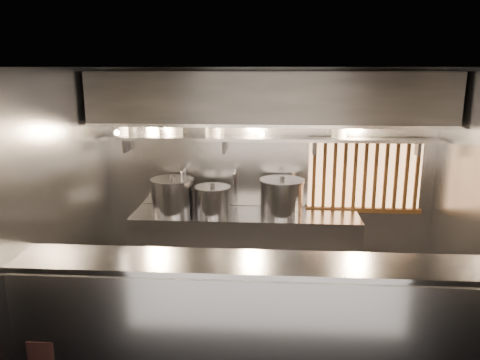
# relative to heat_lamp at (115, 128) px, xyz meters

# --- Properties ---
(floor) EXTENTS (4.50, 4.50, 0.00)m
(floor) POSITION_rel_heat_lamp_xyz_m (1.90, -0.85, -2.07)
(floor) COLOR black
(floor) RESTS_ON ground
(ceiling) EXTENTS (4.50, 4.50, 0.00)m
(ceiling) POSITION_rel_heat_lamp_xyz_m (1.90, -0.85, 0.73)
(ceiling) COLOR black
(ceiling) RESTS_ON wall_back
(wall_back) EXTENTS (4.50, 0.00, 4.50)m
(wall_back) POSITION_rel_heat_lamp_xyz_m (1.90, 0.65, -0.67)
(wall_back) COLOR gray
(wall_back) RESTS_ON floor
(wall_left) EXTENTS (0.00, 3.00, 3.00)m
(wall_left) POSITION_rel_heat_lamp_xyz_m (-0.35, -0.85, -0.67)
(wall_left) COLOR gray
(wall_left) RESTS_ON floor
(serving_counter) EXTENTS (4.50, 0.56, 1.13)m
(serving_counter) POSITION_rel_heat_lamp_xyz_m (1.90, -1.81, -1.50)
(serving_counter) COLOR #9D9DA3
(serving_counter) RESTS_ON floor
(cooking_bench) EXTENTS (3.00, 0.70, 0.90)m
(cooking_bench) POSITION_rel_heat_lamp_xyz_m (1.60, 0.28, -1.62)
(cooking_bench) COLOR #9D9DA3
(cooking_bench) RESTS_ON floor
(bowl_shelf) EXTENTS (4.40, 0.34, 0.04)m
(bowl_shelf) POSITION_rel_heat_lamp_xyz_m (1.90, 0.47, -0.19)
(bowl_shelf) COLOR #9D9DA3
(bowl_shelf) RESTS_ON wall_back
(exhaust_hood) EXTENTS (4.40, 0.81, 0.65)m
(exhaust_hood) POSITION_rel_heat_lamp_xyz_m (1.90, 0.25, 0.36)
(exhaust_hood) COLOR #2D2D30
(exhaust_hood) RESTS_ON ceiling
(wood_screen) EXTENTS (1.56, 0.09, 1.04)m
(wood_screen) POSITION_rel_heat_lamp_xyz_m (3.20, 0.60, -0.69)
(wood_screen) COLOR #FFB472
(wood_screen) RESTS_ON wall_back
(faucet_left) EXTENTS (0.04, 0.30, 0.50)m
(faucet_left) POSITION_rel_heat_lamp_xyz_m (0.75, 0.52, -0.76)
(faucet_left) COLOR silver
(faucet_left) RESTS_ON wall_back
(faucet_right) EXTENTS (0.04, 0.30, 0.50)m
(faucet_right) POSITION_rel_heat_lamp_xyz_m (1.45, 0.52, -0.76)
(faucet_right) COLOR silver
(faucet_right) RESTS_ON wall_back
(heat_lamp) EXTENTS (0.25, 0.35, 0.20)m
(heat_lamp) POSITION_rel_heat_lamp_xyz_m (0.00, 0.00, 0.00)
(heat_lamp) COLOR #9D9DA3
(heat_lamp) RESTS_ON exhaust_hood
(pendant_bulb) EXTENTS (0.09, 0.09, 0.19)m
(pendant_bulb) POSITION_rel_heat_lamp_xyz_m (1.80, 0.35, -0.11)
(pendant_bulb) COLOR #2D2D30
(pendant_bulb) RESTS_ON exhaust_hood
(stock_pot_left) EXTENTS (0.74, 0.74, 0.50)m
(stock_pot_left) POSITION_rel_heat_lamp_xyz_m (0.63, 0.30, -0.94)
(stock_pot_left) COLOR #9D9DA3
(stock_pot_left) RESTS_ON cooking_bench
(stock_pot_mid) EXTENTS (0.61, 0.61, 0.41)m
(stock_pot_mid) POSITION_rel_heat_lamp_xyz_m (1.17, 0.26, -0.98)
(stock_pot_mid) COLOR #9D9DA3
(stock_pot_mid) RESTS_ON cooking_bench
(stock_pot_right) EXTENTS (0.72, 0.72, 0.51)m
(stock_pot_right) POSITION_rel_heat_lamp_xyz_m (2.08, 0.31, -0.93)
(stock_pot_right) COLOR #9D9DA3
(stock_pot_right) RESTS_ON cooking_bench
(red_placard) EXTENTS (0.24, 0.03, 0.34)m
(red_placard) POSITION_rel_heat_lamp_xyz_m (-0.10, -2.07, -1.82)
(red_placard) COLOR red
(red_placard) RESTS_ON serving_counter
(bowl_stack_0) EXTENTS (0.21, 0.21, 0.13)m
(bowl_stack_0) POSITION_rel_heat_lamp_xyz_m (-0.08, 0.47, -0.10)
(bowl_stack_0) COLOR white
(bowl_stack_0) RESTS_ON bowl_shelf
(bowl_stack_1) EXTENTS (0.21, 0.21, 0.17)m
(bowl_stack_1) POSITION_rel_heat_lamp_xyz_m (0.35, 0.47, -0.08)
(bowl_stack_1) COLOR white
(bowl_stack_1) RESTS_ON bowl_shelf
(bowl_stack_2) EXTENTS (0.23, 0.23, 0.17)m
(bowl_stack_2) POSITION_rel_heat_lamp_xyz_m (0.65, 0.47, -0.08)
(bowl_stack_2) COLOR white
(bowl_stack_2) RESTS_ON bowl_shelf
(bowl_stack_3) EXTENTS (0.22, 0.22, 0.13)m
(bowl_stack_3) POSITION_rel_heat_lamp_xyz_m (1.16, 0.47, -0.10)
(bowl_stack_3) COLOR white
(bowl_stack_3) RESTS_ON bowl_shelf
(bowl_stack_4) EXTENTS (0.21, 0.21, 0.13)m
(bowl_stack_4) POSITION_rel_heat_lamp_xyz_m (2.81, 0.47, -0.10)
(bowl_stack_4) COLOR white
(bowl_stack_4) RESTS_ON bowl_shelf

